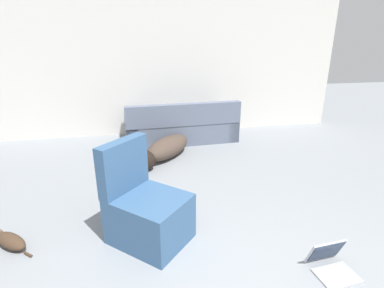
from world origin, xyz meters
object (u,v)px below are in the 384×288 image
(dog, at_px, (164,149))
(laptop_open, at_px, (330,261))
(cat, at_px, (9,240))
(side_chair, at_px, (146,210))
(couch, at_px, (181,127))

(dog, bearing_deg, laptop_open, 62.94)
(cat, xyz_separation_m, laptop_open, (2.73, -0.81, 0.02))
(dog, bearing_deg, side_chair, 29.48)
(dog, bearing_deg, cat, -1.43)
(couch, xyz_separation_m, dog, (-0.39, -0.84, -0.09))
(couch, xyz_separation_m, cat, (-2.02, -2.67, -0.19))
(side_chair, bearing_deg, dog, 31.50)
(cat, relative_size, side_chair, 0.50)
(cat, bearing_deg, side_chair, -145.06)
(dog, height_order, laptop_open, dog)
(cat, bearing_deg, laptop_open, -156.45)
(dog, distance_m, cat, 2.44)
(laptop_open, bearing_deg, couch, 96.26)
(side_chair, bearing_deg, cat, 127.03)
(cat, relative_size, laptop_open, 1.32)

